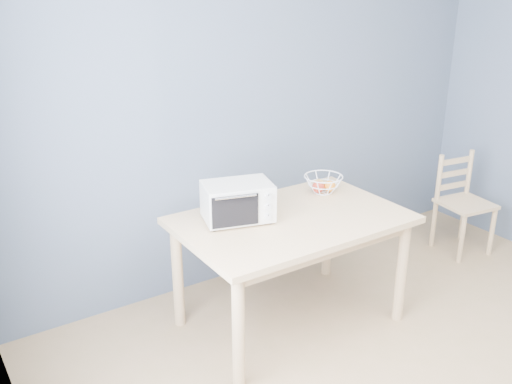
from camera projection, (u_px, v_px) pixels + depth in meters
dining_table at (291, 232)px, 3.55m from camera, size 1.40×0.90×0.75m
toaster_oven at (235, 202)px, 3.42m from camera, size 0.47×0.38×0.24m
fruit_basket at (323, 184)px, 3.89m from camera, size 0.32×0.32×0.12m
dining_chair at (462, 204)px, 4.65m from camera, size 0.42×0.42×0.80m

